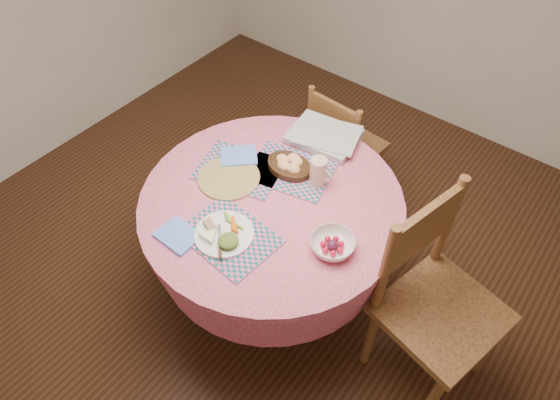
{
  "coord_description": "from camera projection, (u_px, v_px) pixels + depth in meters",
  "views": [
    {
      "loc": [
        0.99,
        -1.2,
        2.47
      ],
      "look_at": [
        0.05,
        0.0,
        0.78
      ],
      "focal_mm": 32.0,
      "sensor_mm": 36.0,
      "label": 1
    }
  ],
  "objects": [
    {
      "name": "bread_bowl",
      "position": [
        290.0,
        164.0,
        2.42
      ],
      "size": [
        0.23,
        0.23,
        0.08
      ],
      "color": "black",
      "rests_on": "placemat_back"
    },
    {
      "name": "napkin_near",
      "position": [
        178.0,
        236.0,
        2.16
      ],
      "size": [
        0.18,
        0.14,
        0.01
      ],
      "primitive_type": "cube",
      "rotation": [
        0.0,
        0.0,
        -0.02
      ],
      "color": "#6390FF",
      "rests_on": "dining_table"
    },
    {
      "name": "dinner_plate",
      "position": [
        224.0,
        235.0,
        2.15
      ],
      "size": [
        0.26,
        0.26,
        0.05
      ],
      "rotation": [
        0.0,
        0.0,
        -0.34
      ],
      "color": "white",
      "rests_on": "placemat_front"
    },
    {
      "name": "placemat_left",
      "position": [
        240.0,
        169.0,
        2.45
      ],
      "size": [
        0.47,
        0.4,
        0.01
      ],
      "primitive_type": "cube",
      "rotation": [
        0.0,
        0.0,
        0.28
      ],
      "color": "#115F62",
      "rests_on": "dining_table"
    },
    {
      "name": "dining_table",
      "position": [
        272.0,
        226.0,
        2.46
      ],
      "size": [
        1.24,
        1.24,
        0.75
      ],
      "color": "pink",
      "rests_on": "ground"
    },
    {
      "name": "napkin_far",
      "position": [
        239.0,
        156.0,
        2.49
      ],
      "size": [
        0.23,
        0.23,
        0.01
      ],
      "primitive_type": "cube",
      "rotation": [
        0.0,
        0.0,
        0.77
      ],
      "color": "#6390FF",
      "rests_on": "placemat_left"
    },
    {
      "name": "placemat_front",
      "position": [
        229.0,
        237.0,
        2.16
      ],
      "size": [
        0.42,
        0.33,
        0.01
      ],
      "primitive_type": "cube",
      "rotation": [
        0.0,
        0.0,
        -0.08
      ],
      "color": "#115F62",
      "rests_on": "dining_table"
    },
    {
      "name": "wicker_trivet",
      "position": [
        229.0,
        178.0,
        2.4
      ],
      "size": [
        0.3,
        0.3,
        0.01
      ],
      "primitive_type": "cylinder",
      "color": "#9E8544",
      "rests_on": "dining_table"
    },
    {
      "name": "newspaper_stack",
      "position": [
        324.0,
        136.0,
        2.58
      ],
      "size": [
        0.4,
        0.33,
        0.04
      ],
      "rotation": [
        0.0,
        0.0,
        0.14
      ],
      "color": "silver",
      "rests_on": "dining_table"
    },
    {
      "name": "fruit_bowl",
      "position": [
        332.0,
        245.0,
        2.1
      ],
      "size": [
        0.21,
        0.21,
        0.06
      ],
      "rotation": [
        0.0,
        0.0,
        0.12
      ],
      "color": "white",
      "rests_on": "dining_table"
    },
    {
      "name": "chair_back",
      "position": [
        342.0,
        145.0,
        3.02
      ],
      "size": [
        0.42,
        0.4,
        0.85
      ],
      "rotation": [
        0.0,
        0.0,
        3.07
      ],
      "color": "brown",
      "rests_on": "ground"
    },
    {
      "name": "ground",
      "position": [
        273.0,
        287.0,
        2.87
      ],
      "size": [
        4.0,
        4.0,
        0.0
      ],
      "primitive_type": "plane",
      "color": "#331C0F",
      "rests_on": "ground"
    },
    {
      "name": "placemat_back",
      "position": [
        290.0,
        171.0,
        2.44
      ],
      "size": [
        0.46,
        0.38,
        0.01
      ],
      "primitive_type": "cube",
      "rotation": [
        0.0,
        0.0,
        0.23
      ],
      "color": "#115F62",
      "rests_on": "dining_table"
    },
    {
      "name": "chair_right",
      "position": [
        433.0,
        299.0,
        2.19
      ],
      "size": [
        0.57,
        0.58,
        1.06
      ],
      "rotation": [
        0.0,
        0.0,
        1.34
      ],
      "color": "brown",
      "rests_on": "ground"
    },
    {
      "name": "latte_mug",
      "position": [
        319.0,
        172.0,
        2.33
      ],
      "size": [
        0.12,
        0.08,
        0.14
      ],
      "color": "beige",
      "rests_on": "placemat_back"
    }
  ]
}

